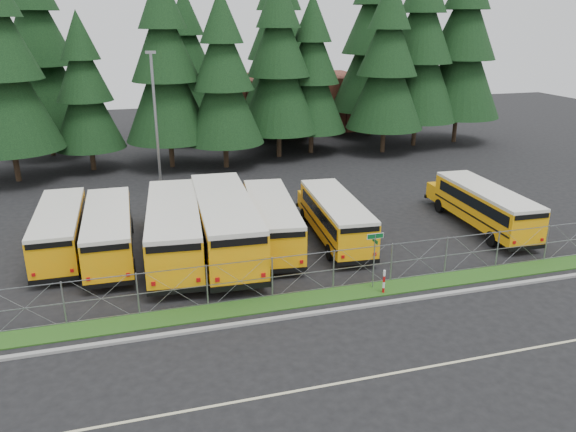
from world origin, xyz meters
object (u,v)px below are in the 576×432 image
object	(u,v)px
bus_0	(61,231)
striped_bollard	(384,282)
bus_5	(334,218)
bus_east	(482,207)
bus_2	(174,230)
street_sign	(375,249)
bus_4	(271,222)
bus_1	(109,233)
light_standard	(156,119)
bus_3	(225,225)

from	to	relation	value
bus_0	striped_bollard	xyz separation A→B (m)	(14.86, -9.28, -0.70)
bus_5	bus_east	bearing A→B (deg)	0.19
bus_0	bus_2	world-z (taller)	bus_2
street_sign	striped_bollard	distance (m)	1.60
bus_4	striped_bollard	bearing A→B (deg)	-57.45
bus_1	bus_east	world-z (taller)	bus_1
striped_bollard	light_standard	world-z (taller)	light_standard
bus_2	striped_bollard	bearing A→B (deg)	-33.74
bus_5	street_sign	xyz separation A→B (m)	(-0.42, -6.46, 0.74)
bus_0	bus_east	xyz separation A→B (m)	(24.40, -2.85, 0.00)
bus_2	bus_5	size ratio (longest dim) A/B	1.18
bus_4	bus_5	size ratio (longest dim) A/B	1.05
bus_3	bus_east	size ratio (longest dim) A/B	1.24
bus_0	street_sign	size ratio (longest dim) A/B	3.54
bus_4	bus_5	distance (m)	3.72
bus_4	bus_5	xyz separation A→B (m)	(3.71, -0.29, -0.07)
street_sign	bus_3	bearing A→B (deg)	133.55
bus_0	bus_east	bearing A→B (deg)	-6.39
bus_5	light_standard	xyz separation A→B (m)	(-9.05, 11.88, 4.21)
bus_0	bus_2	distance (m)	6.29
bus_east	light_standard	world-z (taller)	light_standard
street_sign	light_standard	xyz separation A→B (m)	(-8.63, 18.34, 3.47)
bus_5	street_sign	world-z (taller)	street_sign
bus_2	bus_east	world-z (taller)	bus_2
bus_1	bus_east	bearing A→B (deg)	-4.17
bus_1	striped_bollard	distance (m)	14.80
bus_4	bus_east	world-z (taller)	bus_4
bus_0	bus_3	xyz separation A→B (m)	(8.60, -2.30, 0.31)
bus_1	bus_5	bearing A→B (deg)	-4.40
bus_0	street_sign	xyz separation A→B (m)	(14.60, -8.62, 0.73)
bus_east	street_sign	world-z (taller)	street_sign
striped_bollard	bus_4	bearing A→B (deg)	115.56
bus_1	bus_3	world-z (taller)	bus_3
bus_5	bus_1	bearing A→B (deg)	179.64
bus_2	street_sign	distance (m)	10.85
street_sign	bus_0	bearing A→B (deg)	149.45
light_standard	bus_1	bearing A→B (deg)	-107.60
bus_3	bus_5	size ratio (longest dim) A/B	1.25
bus_5	striped_bollard	world-z (taller)	bus_5
light_standard	street_sign	bearing A→B (deg)	-64.80
bus_5	street_sign	distance (m)	6.52
bus_5	striped_bollard	size ratio (longest dim) A/B	8.22
bus_east	bus_5	bearing A→B (deg)	178.14
bus_east	bus_1	bearing A→B (deg)	177.83
bus_1	bus_east	size ratio (longest dim) A/B	1.03
bus_0	bus_4	size ratio (longest dim) A/B	0.96
bus_1	street_sign	distance (m)	14.23
bus_5	bus_east	size ratio (longest dim) A/B	0.99
bus_east	street_sign	bearing A→B (deg)	-147.12
street_sign	striped_bollard	xyz separation A→B (m)	(0.25, -0.65, -1.43)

